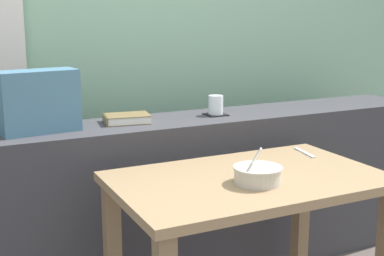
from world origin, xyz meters
name	(u,v)px	position (x,y,z in m)	size (l,w,h in m)	color
dark_console_ledge	(171,201)	(0.00, 0.55, 0.40)	(2.80, 0.36, 0.80)	#38383D
breakfast_table	(248,206)	(0.05, -0.06, 0.57)	(1.02, 0.63, 0.69)	#826849
coaster_square	(216,115)	(0.24, 0.55, 0.80)	(0.10, 0.10, 0.01)	black
juice_glass	(216,106)	(0.24, 0.55, 0.85)	(0.07, 0.07, 0.09)	white
closed_book	(127,119)	(-0.21, 0.57, 0.82)	(0.22, 0.17, 0.04)	brown
throw_pillow	(39,101)	(-0.60, 0.55, 0.93)	(0.32, 0.14, 0.26)	#426B84
soup_bowl	(258,175)	(0.04, -0.14, 0.72)	(0.18, 0.18, 0.14)	#BCB7A8
fork_utensil	(305,153)	(0.45, 0.12, 0.69)	(0.02, 0.17, 0.01)	silver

